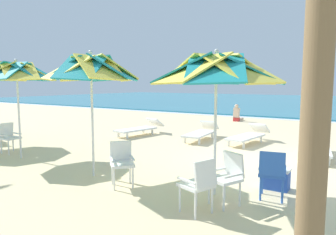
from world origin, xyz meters
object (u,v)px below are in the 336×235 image
(plastic_chair_1, at_px, (199,183))
(sun_lounger_0, at_px, (317,147))
(sun_lounger_1, at_px, (248,135))
(sun_lounger_3, at_px, (140,128))
(plastic_chair_2, at_px, (272,172))
(plastic_chair_4, at_px, (9,136))
(beach_umbrella_2, at_px, (17,73))
(cooler_box, at_px, (276,178))
(beachgoer_seated, at_px, (237,116))
(beach_umbrella_1, at_px, (91,70))
(sun_lounger_2, at_px, (201,132))
(plastic_chair_0, at_px, (228,175))
(plastic_chair_3, at_px, (122,161))
(beach_umbrella_0, at_px, (216,71))

(plastic_chair_1, height_order, sun_lounger_0, plastic_chair_1)
(sun_lounger_1, height_order, sun_lounger_3, same)
(plastic_chair_2, xyz_separation_m, plastic_chair_4, (-7.30, -0.38, 0.00))
(beach_umbrella_2, xyz_separation_m, cooler_box, (6.35, 1.19, -2.07))
(plastic_chair_4, height_order, beachgoer_seated, beachgoer_seated)
(beach_umbrella_1, distance_m, sun_lounger_0, 6.24)
(sun_lounger_0, height_order, sun_lounger_2, same)
(plastic_chair_1, height_order, plastic_chair_4, same)
(plastic_chair_1, distance_m, plastic_chair_2, 1.44)
(plastic_chair_0, bearing_deg, sun_lounger_1, 104.31)
(plastic_chair_0, distance_m, cooler_box, 1.34)
(beach_umbrella_2, xyz_separation_m, plastic_chair_4, (-0.87, 0.20, -1.78))
(plastic_chair_0, bearing_deg, sun_lounger_0, 79.41)
(beach_umbrella_2, relative_size, plastic_chair_4, 3.05)
(beach_umbrella_1, height_order, plastic_chair_3, beach_umbrella_1)
(beach_umbrella_0, xyz_separation_m, sun_lounger_2, (-2.62, 4.76, -1.93))
(sun_lounger_0, xyz_separation_m, beachgoer_seated, (-4.65, 6.68, 0.01))
(plastic_chair_0, distance_m, sun_lounger_1, 5.48)
(sun_lounger_0, xyz_separation_m, sun_lounger_1, (-2.18, 0.89, 0.00))
(beach_umbrella_1, xyz_separation_m, plastic_chair_3, (0.93, -0.15, -1.79))
(plastic_chair_2, bearing_deg, beachgoer_seated, 112.70)
(plastic_chair_1, relative_size, plastic_chair_3, 1.00)
(plastic_chair_1, distance_m, cooler_box, 1.97)
(plastic_chair_0, bearing_deg, beach_umbrella_0, 140.29)
(beach_umbrella_0, xyz_separation_m, plastic_chair_3, (-1.74, -0.52, -1.72))
(plastic_chair_3, height_order, cooler_box, plastic_chair_3)
(cooler_box, bearing_deg, beach_umbrella_0, -133.62)
(sun_lounger_1, relative_size, cooler_box, 4.42)
(plastic_chair_1, relative_size, plastic_chair_4, 1.00)
(sun_lounger_0, height_order, beachgoer_seated, beachgoer_seated)
(plastic_chair_2, relative_size, beachgoer_seated, 0.94)
(beach_umbrella_1, distance_m, beach_umbrella_2, 2.82)
(plastic_chair_4, distance_m, cooler_box, 7.30)
(beach_umbrella_0, bearing_deg, plastic_chair_0, -39.71)
(sun_lounger_3, distance_m, cooler_box, 6.88)
(plastic_chair_1, bearing_deg, sun_lounger_3, 134.72)
(plastic_chair_4, bearing_deg, cooler_box, 7.83)
(sun_lounger_1, bearing_deg, plastic_chair_0, -75.69)
(plastic_chair_1, xyz_separation_m, plastic_chair_2, (0.79, 1.20, 0.00))
(plastic_chair_1, distance_m, beachgoer_seated, 12.24)
(sun_lounger_1, bearing_deg, sun_lounger_3, -171.31)
(beach_umbrella_0, bearing_deg, beach_umbrella_1, -172.16)
(plastic_chair_1, distance_m, plastic_chair_3, 1.92)
(plastic_chair_0, height_order, plastic_chair_4, same)
(sun_lounger_1, xyz_separation_m, sun_lounger_2, (-1.63, -0.23, 0.00))
(plastic_chair_2, xyz_separation_m, beach_umbrella_2, (-6.43, -0.58, 1.78))
(sun_lounger_1, bearing_deg, plastic_chair_3, -97.77)
(plastic_chair_0, distance_m, sun_lounger_2, 5.89)
(cooler_box, bearing_deg, plastic_chair_4, -172.17)
(sun_lounger_1, distance_m, sun_lounger_3, 4.14)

